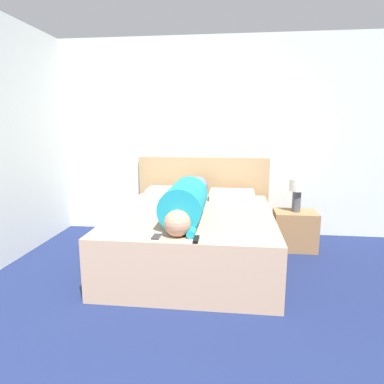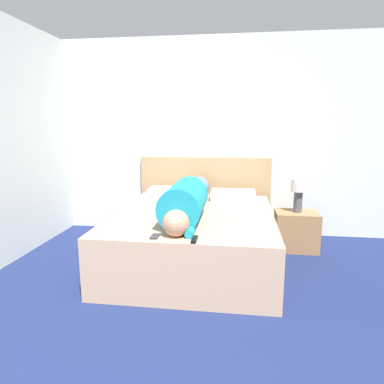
# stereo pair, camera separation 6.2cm
# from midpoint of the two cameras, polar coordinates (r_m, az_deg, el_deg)

# --- Properties ---
(wall_back) EXTENTS (5.53, 0.06, 2.60)m
(wall_back) POSITION_cam_midpoint_polar(r_m,az_deg,el_deg) (4.66, 4.04, 9.00)
(wall_back) COLOR silver
(wall_back) RESTS_ON ground_plane
(bed) EXTENTS (1.65, 1.95, 0.56)m
(bed) POSITION_cam_midpoint_polar(r_m,az_deg,el_deg) (3.69, -0.22, -7.67)
(bed) COLOR tan
(bed) RESTS_ON ground_plane
(headboard) EXTENTS (1.77, 0.04, 1.04)m
(headboard) POSITION_cam_midpoint_polar(r_m,az_deg,el_deg) (4.70, 1.44, -0.55)
(headboard) COLOR tan
(headboard) RESTS_ON ground_plane
(nightstand) EXTENTS (0.50, 0.37, 0.46)m
(nightstand) POSITION_cam_midpoint_polar(r_m,az_deg,el_deg) (4.29, 16.35, -6.13)
(nightstand) COLOR olive
(nightstand) RESTS_ON ground_plane
(table_lamp) EXTENTS (0.18, 0.18, 0.39)m
(table_lamp) POSITION_cam_midpoint_polar(r_m,az_deg,el_deg) (4.18, 16.71, 0.26)
(table_lamp) COLOR #4C4C51
(table_lamp) RESTS_ON nightstand
(person_lying) EXTENTS (0.38, 1.83, 0.38)m
(person_lying) POSITION_cam_midpoint_polar(r_m,az_deg,el_deg) (3.46, -1.20, -1.31)
(person_lying) COLOR tan
(person_lying) RESTS_ON bed
(pillow_near_headboard) EXTENTS (0.56, 0.34, 0.12)m
(pillow_near_headboard) POSITION_cam_midpoint_polar(r_m,az_deg,el_deg) (4.34, -4.07, -0.17)
(pillow_near_headboard) COLOR white
(pillow_near_headboard) RESTS_ON bed
(pillow_second) EXTENTS (0.53, 0.34, 0.11)m
(pillow_second) POSITION_cam_midpoint_polar(r_m,az_deg,el_deg) (4.27, 6.24, -0.49)
(pillow_second) COLOR white
(pillow_second) RESTS_ON bed
(tv_remote) EXTENTS (0.04, 0.15, 0.02)m
(tv_remote) POSITION_cam_midpoint_polar(r_m,az_deg,el_deg) (2.75, 0.05, -7.91)
(tv_remote) COLOR black
(tv_remote) RESTS_ON bed
(cell_phone) EXTENTS (0.06, 0.13, 0.01)m
(cell_phone) POSITION_cam_midpoint_polar(r_m,az_deg,el_deg) (2.86, -6.58, -7.39)
(cell_phone) COLOR black
(cell_phone) RESTS_ON bed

